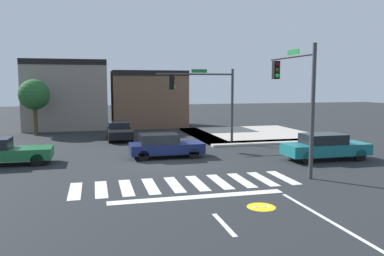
# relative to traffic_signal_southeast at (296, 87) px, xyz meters

# --- Properties ---
(ground_plane) EXTENTS (120.00, 120.00, 0.00)m
(ground_plane) POSITION_rel_traffic_signal_southeast_xyz_m (-5.66, 3.43, -4.12)
(ground_plane) COLOR #232628
(crosswalk_near) EXTENTS (9.62, 2.65, 0.01)m
(crosswalk_near) POSITION_rel_traffic_signal_southeast_xyz_m (-5.66, -1.07, -4.11)
(crosswalk_near) COLOR silver
(crosswalk_near) RESTS_ON ground_plane
(lane_markings) EXTENTS (6.80, 18.75, 0.01)m
(lane_markings) POSITION_rel_traffic_signal_southeast_xyz_m (-4.50, -7.99, -4.11)
(lane_markings) COLOR white
(lane_markings) RESTS_ON ground_plane
(bike_detector_marking) EXTENTS (1.01, 1.01, 0.01)m
(bike_detector_marking) POSITION_rel_traffic_signal_southeast_xyz_m (-3.85, -4.79, -4.11)
(bike_detector_marking) COLOR yellow
(bike_detector_marking) RESTS_ON ground_plane
(curb_corner_northeast) EXTENTS (10.00, 10.60, 0.15)m
(curb_corner_northeast) POSITION_rel_traffic_signal_southeast_xyz_m (2.83, 12.85, -4.04)
(curb_corner_northeast) COLOR #B2AA9E
(curb_corner_northeast) RESTS_ON ground_plane
(storefront_row) EXTENTS (15.17, 5.70, 6.48)m
(storefront_row) POSITION_rel_traffic_signal_southeast_xyz_m (-8.48, 22.17, -1.06)
(storefront_row) COLOR gray
(storefront_row) RESTS_ON ground_plane
(traffic_signal_southeast) EXTENTS (0.32, 4.30, 6.04)m
(traffic_signal_southeast) POSITION_rel_traffic_signal_southeast_xyz_m (0.00, 0.00, 0.00)
(traffic_signal_southeast) COLOR #383A3D
(traffic_signal_southeast) RESTS_ON ground_plane
(traffic_signal_northeast) EXTENTS (5.49, 0.32, 5.32)m
(traffic_signal_northeast) POSITION_rel_traffic_signal_southeast_xyz_m (-1.93, 9.08, -0.38)
(traffic_signal_northeast) COLOR #383A3D
(traffic_signal_northeast) RESTS_ON ground_plane
(car_teal) EXTENTS (4.80, 1.78, 1.49)m
(car_teal) POSITION_rel_traffic_signal_southeast_xyz_m (3.14, 2.14, -3.36)
(car_teal) COLOR #196B70
(car_teal) RESTS_ON ground_plane
(car_green) EXTENTS (4.28, 1.78, 1.44)m
(car_green) POSITION_rel_traffic_signal_southeast_xyz_m (-14.03, 5.10, -3.39)
(car_green) COLOR #1E6638
(car_green) RESTS_ON ground_plane
(car_navy) EXTENTS (4.23, 1.72, 1.40)m
(car_navy) POSITION_rel_traffic_signal_southeast_xyz_m (-5.49, 5.08, -3.41)
(car_navy) COLOR #141E4C
(car_navy) RESTS_ON ground_plane
(car_black) EXTENTS (1.78, 4.23, 1.30)m
(car_black) POSITION_rel_traffic_signal_southeast_xyz_m (-7.55, 13.22, -3.45)
(car_black) COLOR black
(car_black) RESTS_ON ground_plane
(roadside_tree) EXTENTS (2.53, 2.53, 4.66)m
(roadside_tree) POSITION_rel_traffic_signal_southeast_xyz_m (-14.16, 17.43, -0.76)
(roadside_tree) COLOR #4C3823
(roadside_tree) RESTS_ON ground_plane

